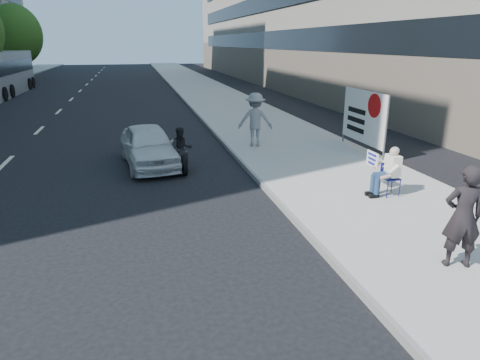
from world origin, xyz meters
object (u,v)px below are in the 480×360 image
object	(u,v)px
seated_protester	(387,169)
protest_banner	(364,117)
jogger	(255,120)
motorcycle	(182,151)
bus	(0,74)
white_sedan_near	(148,146)
pedestrian_woman	(463,217)

from	to	relation	value
seated_protester	protest_banner	bearing A→B (deg)	68.10
seated_protester	jogger	bearing A→B (deg)	105.97
motorcycle	jogger	bearing A→B (deg)	33.26
bus	motorcycle	bearing A→B (deg)	-64.90
jogger	white_sedan_near	xyz separation A→B (m)	(-4.12, -1.33, -0.49)
seated_protester	protest_banner	xyz separation A→B (m)	(1.88, 4.67, 0.53)
pedestrian_woman	bus	size ratio (longest dim) A/B	0.16
bus	pedestrian_woman	bearing A→B (deg)	-64.26
pedestrian_woman	white_sedan_near	bearing A→B (deg)	-43.20
seated_protester	motorcycle	world-z (taller)	seated_protester
jogger	protest_banner	xyz separation A→B (m)	(3.68, -1.62, 0.23)
bus	seated_protester	bearing A→B (deg)	-60.26
bus	protest_banner	bearing A→B (deg)	-52.81
pedestrian_woman	bus	bearing A→B (deg)	-48.14
jogger	motorcycle	world-z (taller)	jogger
jogger	pedestrian_woman	bearing A→B (deg)	113.05
jogger	protest_banner	size ratio (longest dim) A/B	0.67
seated_protester	motorcycle	bearing A→B (deg)	139.97
white_sedan_near	bus	bearing A→B (deg)	106.82
seated_protester	bus	xyz separation A→B (m)	(-16.49, 28.93, 0.76)
white_sedan_near	motorcycle	bearing A→B (deg)	-46.68
jogger	white_sedan_near	bearing A→B (deg)	35.35
white_sedan_near	bus	distance (m)	26.21
protest_banner	seated_protester	bearing A→B (deg)	-111.90
pedestrian_woman	motorcycle	world-z (taller)	pedestrian_woman
white_sedan_near	motorcycle	world-z (taller)	motorcycle
seated_protester	white_sedan_near	size ratio (longest dim) A/B	0.32
seated_protester	white_sedan_near	distance (m)	7.73
pedestrian_woman	jogger	bearing A→B (deg)	-68.18
seated_protester	jogger	size ratio (longest dim) A/B	0.64
protest_banner	pedestrian_woman	bearing A→B (deg)	-107.93
white_sedan_near	bus	xyz separation A→B (m)	(-10.57, 23.96, 0.95)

